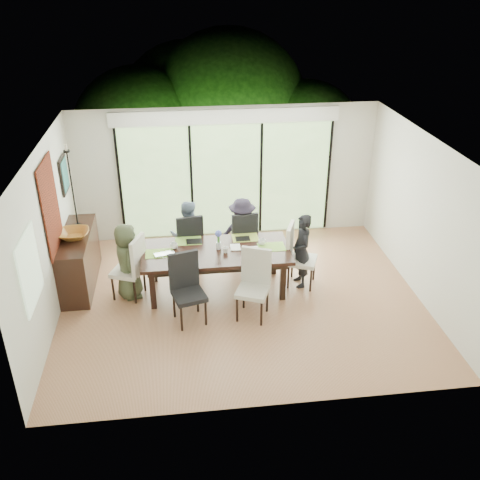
{
  "coord_description": "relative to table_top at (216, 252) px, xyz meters",
  "views": [
    {
      "loc": [
        -0.97,
        -7.56,
        5.08
      ],
      "look_at": [
        0.0,
        0.25,
        1.0
      ],
      "focal_mm": 40.0,
      "sensor_mm": 36.0,
      "label": 1
    }
  ],
  "objects": [
    {
      "name": "candlestick_shaft",
      "position": [
        -2.36,
        0.84,
        0.92
      ],
      "size": [
        0.03,
        0.03,
        1.35
      ],
      "primitive_type": "cylinder",
      "color": "black",
      "rests_on": "sideboard"
    },
    {
      "name": "cup_c",
      "position": [
        0.8,
        0.1,
        0.08
      ],
      "size": [
        0.13,
        0.13,
        0.1
      ],
      "primitive_type": "imported",
      "rotation": [
        0.0,
        0.0,
        3.16
      ],
      "color": "white",
      "rests_on": "table_top"
    },
    {
      "name": "chair_far_left",
      "position": [
        -0.45,
        0.85,
        -0.18
      ],
      "size": [
        0.56,
        0.56,
        1.14
      ],
      "primitive_type": null,
      "rotation": [
        0.0,
        0.0,
        3.32
      ],
      "color": "black",
      "rests_on": "floor"
    },
    {
      "name": "candle",
      "position": [
        -2.36,
        0.84,
        1.65
      ],
      "size": [
        0.04,
        0.04,
        0.11
      ],
      "primitive_type": "cylinder",
      "color": "silver",
      "rests_on": "sideboard"
    },
    {
      "name": "table_leg_fl",
      "position": [
        -1.08,
        -0.43,
        -0.39
      ],
      "size": [
        0.09,
        0.09,
        0.72
      ],
      "primitive_type": "cube",
      "color": "black",
      "rests_on": "floor"
    },
    {
      "name": "chair_near_right",
      "position": [
        0.5,
        -0.87,
        -0.18
      ],
      "size": [
        0.63,
        0.63,
        1.14
      ],
      "primitive_type": null,
      "rotation": [
        0.0,
        0.0,
        -0.4
      ],
      "color": "beige",
      "rests_on": "floor"
    },
    {
      "name": "table_apron",
      "position": [
        0.0,
        0.0,
        -0.09
      ],
      "size": [
        2.29,
        0.94,
        0.1
      ],
      "primitive_type": "cube",
      "color": "black",
      "rests_on": "floor"
    },
    {
      "name": "floor",
      "position": [
        0.4,
        -0.35,
        -0.75
      ],
      "size": [
        6.0,
        5.0,
        0.01
      ],
      "primitive_type": "cube",
      "color": "brown",
      "rests_on": "ground"
    },
    {
      "name": "table_top",
      "position": [
        0.0,
        0.0,
        0.0
      ],
      "size": [
        2.49,
        1.14,
        0.06
      ],
      "primitive_type": "cube",
      "color": "black",
      "rests_on": "floor"
    },
    {
      "name": "wall_right",
      "position": [
        3.41,
        -0.35,
        0.6
      ],
      "size": [
        0.02,
        5.0,
        2.7
      ],
      "primitive_type": "cube",
      "color": "silver",
      "rests_on": "floor"
    },
    {
      "name": "book",
      "position": [
        0.25,
        0.05,
        0.04
      ],
      "size": [
        0.18,
        0.24,
        0.02
      ],
      "primitive_type": "imported",
      "rotation": [
        0.0,
        0.0,
        -0.03
      ],
      "color": "white",
      "rests_on": "table_top"
    },
    {
      "name": "foliage_left",
      "position": [
        -1.4,
        4.85,
        0.69
      ],
      "size": [
        3.2,
        3.2,
        3.2
      ],
      "primitive_type": "sphere",
      "color": "#14380F",
      "rests_on": "ground"
    },
    {
      "name": "candlestick_pan",
      "position": [
        -2.36,
        0.84,
        1.59
      ],
      "size": [
        0.11,
        0.11,
        0.03
      ],
      "primitive_type": "cylinder",
      "color": "black",
      "rests_on": "sideboard"
    },
    {
      "name": "placemat_left",
      "position": [
        -0.95,
        0.0,
        0.03
      ],
      "size": [
        0.46,
        0.33,
        0.01
      ],
      "primitive_type": "cube",
      "color": "olive",
      "rests_on": "table_top"
    },
    {
      "name": "chair_near_left",
      "position": [
        -0.5,
        -0.87,
        -0.18
      ],
      "size": [
        0.59,
        0.59,
        1.14
      ],
      "primitive_type": null,
      "rotation": [
        0.0,
        0.0,
        0.27
      ],
      "color": "black",
      "rests_on": "floor"
    },
    {
      "name": "rail_top",
      "position": [
        0.4,
        3.85,
        -0.2
      ],
      "size": [
        6.0,
        0.08,
        0.06
      ],
      "primitive_type": "cube",
      "color": "brown",
      "rests_on": "deck"
    },
    {
      "name": "hyacinth_blooms",
      "position": [
        0.05,
        0.05,
        0.32
      ],
      "size": [
        0.11,
        0.11,
        0.11
      ],
      "primitive_type": "sphere",
      "color": "#5360D0",
      "rests_on": "table_top"
    },
    {
      "name": "deck",
      "position": [
        0.4,
        3.05,
        -0.8
      ],
      "size": [
        6.0,
        1.8,
        0.1
      ],
      "primitive_type": "cube",
      "color": "brown",
      "rests_on": "ground"
    },
    {
      "name": "candlestick_base",
      "position": [
        -2.36,
        0.84,
        0.24
      ],
      "size": [
        0.11,
        0.11,
        0.04
      ],
      "primitive_type": "cylinder",
      "color": "black",
      "rests_on": "sideboard"
    },
    {
      "name": "chair_far_right",
      "position": [
        0.55,
        0.85,
        -0.18
      ],
      "size": [
        0.53,
        0.53,
        1.14
      ],
      "primitive_type": null,
      "rotation": [
        0.0,
        0.0,
        3.25
      ],
      "color": "black",
      "rests_on": "floor"
    },
    {
      "name": "foliage_right",
      "position": [
        2.6,
        4.65,
        0.51
      ],
      "size": [
        2.8,
        2.8,
        2.8
      ],
      "primitive_type": "sphere",
      "color": "#14380F",
      "rests_on": "ground"
    },
    {
      "name": "person_left_end",
      "position": [
        -1.48,
        0.0,
        -0.08
      ],
      "size": [
        0.51,
        0.69,
        1.34
      ],
      "primitive_type": "imported",
      "rotation": [
        0.0,
        0.0,
        1.77
      ],
      "color": "#434D33",
      "rests_on": "floor"
    },
    {
      "name": "placemat_right",
      "position": [
        0.95,
        0.0,
        0.03
      ],
      "size": [
        0.46,
        0.33,
        0.01
      ],
      "primitive_type": "cube",
      "color": "#78AC3D",
      "rests_on": "table_top"
    },
    {
      "name": "table_leg_fr",
      "position": [
        1.08,
        -0.43,
        -0.39
      ],
      "size": [
        0.09,
        0.09,
        0.72
      ],
      "primitive_type": "cube",
      "color": "black",
      "rests_on": "floor"
    },
    {
      "name": "placemat_paper",
      "position": [
        -0.55,
        -0.3,
        0.03
      ],
      "size": [
        0.46,
        0.33,
        0.01
      ],
      "primitive_type": "cube",
      "color": "white",
      "rests_on": "table_top"
    },
    {
      "name": "papers",
      "position": [
        0.7,
        -0.05,
        0.03
      ],
      "size": [
        0.31,
        0.23,
        0.0
      ],
      "primitive_type": "cube",
      "color": "white",
      "rests_on": "table_top"
    },
    {
      "name": "table_leg_bl",
      "position": [
        -1.08,
        0.43,
        -0.39
      ],
      "size": [
        0.09,
        0.09,
        0.72
      ],
      "primitive_type": "cube",
      "color": "black",
      "rests_on": "floor"
    },
    {
      "name": "platter_base",
      "position": [
        -0.55,
        -0.3,
        0.05
      ],
      "size": [
        0.27,
        0.27,
        0.02
      ],
      "primitive_type": "cube",
      "color": "white",
      "rests_on": "table_top"
    },
    {
      "name": "glass_doors",
      "position": [
        0.4,
        2.12,
        0.45
      ],
      "size": [
        4.2,
        0.02,
        2.3
      ],
      "primitive_type": "cube",
      "color": "#598C3F",
      "rests_on": "wall_back"
    },
    {
      "name": "sideboard",
      "position": [
        -2.36,
        0.49,
        -0.26
      ],
      "size": [
        0.48,
        1.72,
        0.97
      ],
      "primitive_type": "cube",
      "color": "black",
      "rests_on": "floor"
    },
    {
      "name": "tablet_far_r",
      "position": [
        0.5,
        0.35,
        0.04
      ],
      "size": [
        0.25,
        0.18,
        0.01
      ],
      "primitive_type": "cube",
      "color": "black",
      "rests_on": "table_top"
    },
    {
      "name": "cup_b",
      "position": [
        0.15,
        -0.1,
        0.08
      ],
      "size": [
        0.13,
        0.13,
        0.1
      ],
      "primitive_type": "imported",
      "rotation": [
        0.0,
        0.0,
        1.88
      ],
      "color": "white",
      "rests_on": "table_top"
    },
    {
      "name": "art_canvas",
      "position": [
        -2.55,
        1.35,
        1.0
      ],
      "size": [
        0.01,
        0.45,
        0.55
      ],
      "primitive_type": "cube",
      "color": "#1B5757",
      "rests_on": "wall_left"
    },
    {
      "name": "foliage_far",
      "position": [
        -0.2,
        6.15,
        0.87
      ],
      "size": [
        3.6,
        3.6,
        3.6
      ],
      "primitive_type": "sphere",
      "color": "#14380F",
      "rests_on": "ground"
    },
    {
      "name": "tapestry",
      "position": [
        -2.57,
        0.05,
        0.95
      ],
      "size": [
        0.02,
        1.0,
        1.5
      ],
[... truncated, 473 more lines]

